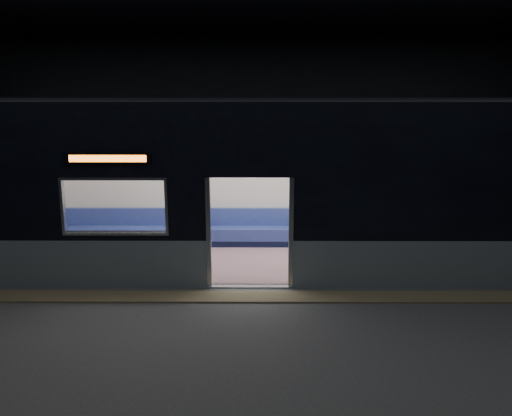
{
  "coord_description": "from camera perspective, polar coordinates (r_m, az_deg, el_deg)",
  "views": [
    {
      "loc": [
        0.15,
        -8.31,
        3.66
      ],
      "look_at": [
        0.11,
        2.3,
        1.21
      ],
      "focal_mm": 38.0,
      "sensor_mm": 36.0,
      "label": 1
    }
  ],
  "objects": [
    {
      "name": "station_floor",
      "position": [
        9.09,
        -0.75,
        -10.77
      ],
      "size": [
        24.0,
        14.0,
        0.01
      ],
      "primitive_type": "cube",
      "color": "#47494C",
      "rests_on": "ground"
    },
    {
      "name": "station_envelope",
      "position": [
        8.31,
        -0.83,
        13.05
      ],
      "size": [
        24.0,
        14.0,
        5.0
      ],
      "color": "black",
      "rests_on": "station_floor"
    },
    {
      "name": "tactile_strip",
      "position": [
        9.58,
        -0.69,
        -9.33
      ],
      "size": [
        22.8,
        0.5,
        0.03
      ],
      "primitive_type": "cube",
      "color": "#8C7F59",
      "rests_on": "station_floor"
    },
    {
      "name": "metro_car",
      "position": [
        11.01,
        -0.56,
        3.53
      ],
      "size": [
        18.0,
        3.04,
        3.35
      ],
      "color": "gray",
      "rests_on": "station_floor"
    },
    {
      "name": "passenger",
      "position": [
        12.33,
        8.64,
        -0.46
      ],
      "size": [
        0.42,
        0.71,
        1.42
      ],
      "rotation": [
        0.0,
        0.0,
        0.01
      ],
      "color": "black",
      "rests_on": "metro_car"
    },
    {
      "name": "handbag",
      "position": [
        12.12,
        8.56,
        -1.28
      ],
      "size": [
        0.37,
        0.33,
        0.16
      ],
      "primitive_type": "cube",
      "rotation": [
        0.0,
        0.0,
        -0.21
      ],
      "color": "black",
      "rests_on": "passenger"
    },
    {
      "name": "transit_map",
      "position": [
        13.28,
        21.68,
        2.67
      ],
      "size": [
        1.04,
        0.03,
        0.67
      ],
      "primitive_type": "cube",
      "color": "white",
      "rests_on": "metro_car"
    }
  ]
}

